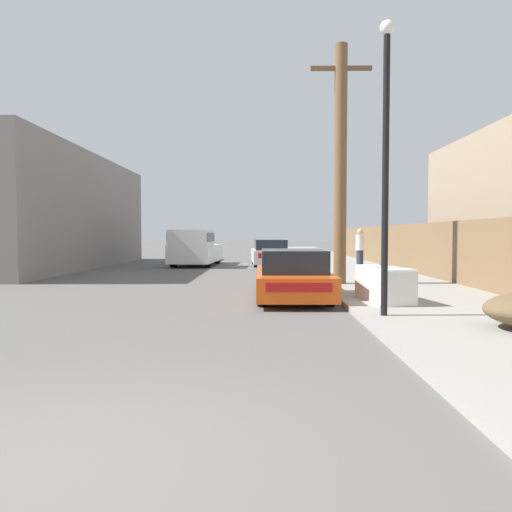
{
  "coord_description": "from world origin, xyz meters",
  "views": [
    {
      "loc": [
        1.43,
        -3.25,
        1.59
      ],
      "look_at": [
        1.28,
        8.94,
        1.06
      ],
      "focal_mm": 35.0,
      "sensor_mm": 36.0,
      "label": 1
    }
  ],
  "objects_px": {
    "parked_sports_car_red": "(292,276)",
    "pickup_truck": "(195,248)",
    "pedestrian": "(360,249)",
    "discarded_fridge": "(384,284)",
    "car_parked_mid": "(270,253)",
    "street_lamp": "(386,148)",
    "utility_pole": "(340,162)"
  },
  "relations": [
    {
      "from": "parked_sports_car_red",
      "to": "pedestrian",
      "type": "xyz_separation_m",
      "value": [
        3.22,
        8.0,
        0.43
      ]
    },
    {
      "from": "utility_pole",
      "to": "car_parked_mid",
      "type": "bearing_deg",
      "value": 100.34
    },
    {
      "from": "parked_sports_car_red",
      "to": "car_parked_mid",
      "type": "distance_m",
      "value": 13.18
    },
    {
      "from": "pickup_truck",
      "to": "pedestrian",
      "type": "xyz_separation_m",
      "value": [
        7.32,
        -4.6,
        0.1
      ]
    },
    {
      "from": "street_lamp",
      "to": "pedestrian",
      "type": "distance_m",
      "value": 11.55
    },
    {
      "from": "parked_sports_car_red",
      "to": "utility_pole",
      "type": "bearing_deg",
      "value": 58.92
    },
    {
      "from": "parked_sports_car_red",
      "to": "car_parked_mid",
      "type": "xyz_separation_m",
      "value": [
        -0.35,
        13.18,
        0.06
      ]
    },
    {
      "from": "street_lamp",
      "to": "pedestrian",
      "type": "height_order",
      "value": "street_lamp"
    },
    {
      "from": "parked_sports_car_red",
      "to": "utility_pole",
      "type": "xyz_separation_m",
      "value": [
        1.58,
        2.64,
        3.15
      ]
    },
    {
      "from": "street_lamp",
      "to": "pedestrian",
      "type": "xyz_separation_m",
      "value": [
        1.75,
        11.22,
        -2.14
      ]
    },
    {
      "from": "parked_sports_car_red",
      "to": "discarded_fridge",
      "type": "bearing_deg",
      "value": -33.33
    },
    {
      "from": "discarded_fridge",
      "to": "utility_pole",
      "type": "relative_size",
      "value": 0.27
    },
    {
      "from": "parked_sports_car_red",
      "to": "pedestrian",
      "type": "distance_m",
      "value": 8.64
    },
    {
      "from": "pickup_truck",
      "to": "utility_pole",
      "type": "xyz_separation_m",
      "value": [
        5.67,
        -9.96,
        2.82
      ]
    },
    {
      "from": "discarded_fridge",
      "to": "parked_sports_car_red",
      "type": "xyz_separation_m",
      "value": [
        -1.95,
        1.27,
        0.06
      ]
    },
    {
      "from": "discarded_fridge",
      "to": "car_parked_mid",
      "type": "bearing_deg",
      "value": 89.39
    },
    {
      "from": "car_parked_mid",
      "to": "utility_pole",
      "type": "xyz_separation_m",
      "value": [
        1.92,
        -10.54,
        3.09
      ]
    },
    {
      "from": "pickup_truck",
      "to": "street_lamp",
      "type": "distance_m",
      "value": 16.92
    },
    {
      "from": "discarded_fridge",
      "to": "street_lamp",
      "type": "distance_m",
      "value": 3.32
    },
    {
      "from": "car_parked_mid",
      "to": "discarded_fridge",
      "type": "bearing_deg",
      "value": -83.9
    },
    {
      "from": "street_lamp",
      "to": "pedestrian",
      "type": "relative_size",
      "value": 3.09
    },
    {
      "from": "car_parked_mid",
      "to": "pickup_truck",
      "type": "xyz_separation_m",
      "value": [
        -3.75,
        -0.58,
        0.27
      ]
    },
    {
      "from": "utility_pole",
      "to": "discarded_fridge",
      "type": "bearing_deg",
      "value": -84.6
    },
    {
      "from": "car_parked_mid",
      "to": "street_lamp",
      "type": "bearing_deg",
      "value": -86.58
    },
    {
      "from": "car_parked_mid",
      "to": "pickup_truck",
      "type": "relative_size",
      "value": 0.89
    },
    {
      "from": "parked_sports_car_red",
      "to": "pedestrian",
      "type": "bearing_deg",
      "value": 67.77
    },
    {
      "from": "parked_sports_car_red",
      "to": "car_parked_mid",
      "type": "relative_size",
      "value": 0.95
    },
    {
      "from": "discarded_fridge",
      "to": "car_parked_mid",
      "type": "height_order",
      "value": "car_parked_mid"
    },
    {
      "from": "pedestrian",
      "to": "pickup_truck",
      "type": "bearing_deg",
      "value": 147.84
    },
    {
      "from": "discarded_fridge",
      "to": "car_parked_mid",
      "type": "distance_m",
      "value": 14.63
    },
    {
      "from": "pickup_truck",
      "to": "utility_pole",
      "type": "height_order",
      "value": "utility_pole"
    },
    {
      "from": "parked_sports_car_red",
      "to": "pickup_truck",
      "type": "xyz_separation_m",
      "value": [
        -4.1,
        12.6,
        0.34
      ]
    }
  ]
}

